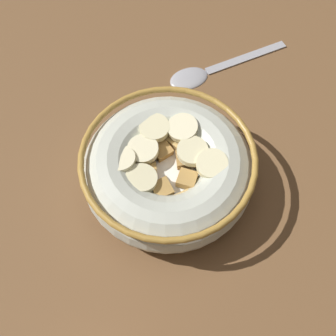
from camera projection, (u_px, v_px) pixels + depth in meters
The scene contains 3 objects.
ground_plane at pixel (168, 187), 44.59cm from camera, with size 114.26×114.26×2.00cm, color brown.
cereal_bowl at pixel (168, 169), 41.24cm from camera, with size 16.36×16.36×5.45cm.
spoon at pixel (204, 71), 50.35cm from camera, with size 3.43×15.19×0.80cm.
Camera 1 is at (18.72, -7.03, 38.91)cm, focal length 46.70 mm.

